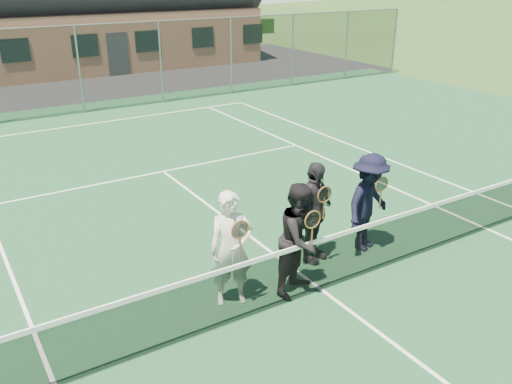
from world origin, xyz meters
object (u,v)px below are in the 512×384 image
(player_a, at_px, (231,249))
(player_d, at_px, (369,202))
(player_b, at_px, (301,238))
(tennis_net, at_px, (323,262))
(player_c, at_px, (313,213))

(player_a, xyz_separation_m, player_d, (2.92, 0.21, -0.00))
(player_a, relative_size, player_b, 1.00)
(player_d, bearing_deg, player_b, -165.34)
(player_a, bearing_deg, tennis_net, -20.26)
(player_a, xyz_separation_m, player_b, (1.07, -0.27, -0.00))
(player_c, bearing_deg, player_a, -168.06)
(tennis_net, relative_size, player_a, 6.49)
(player_d, bearing_deg, player_a, -175.90)
(player_a, distance_m, player_b, 1.11)
(player_a, distance_m, player_c, 1.86)
(player_b, xyz_separation_m, player_c, (0.75, 0.66, 0.00))
(player_b, height_order, player_d, same)
(player_a, xyz_separation_m, player_c, (1.82, 0.39, -0.00))
(player_d, bearing_deg, player_c, 170.87)
(tennis_net, xyz_separation_m, player_a, (-1.35, 0.50, 0.38))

